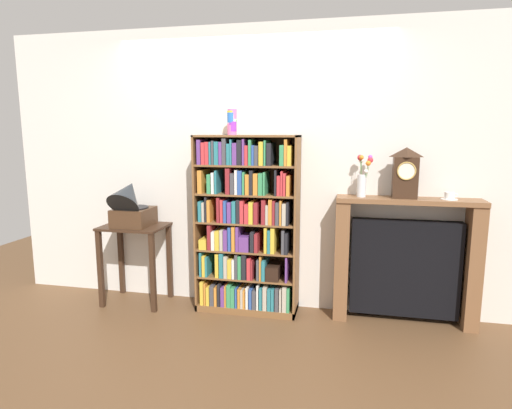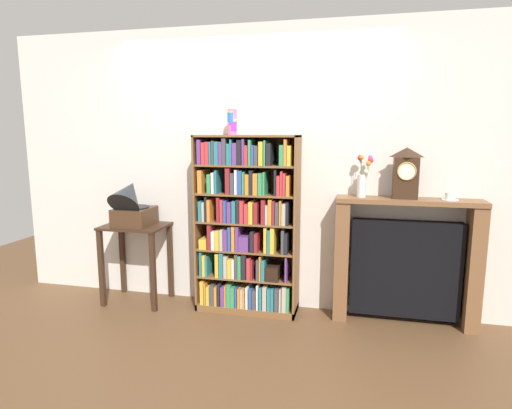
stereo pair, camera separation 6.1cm
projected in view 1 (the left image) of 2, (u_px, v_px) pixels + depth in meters
name	position (u px, v px, depth m)	size (l,w,h in m)	color
ground_plane	(245.00, 314.00, 3.97)	(8.18, 6.40, 0.02)	brown
wall_back	(267.00, 170.00, 4.00)	(5.18, 0.08, 2.60)	silver
bookshelf	(246.00, 229.00, 3.91)	(0.93, 0.33, 1.62)	brown
cup_stack	(232.00, 122.00, 3.79)	(0.08, 0.09, 0.23)	pink
side_table_left	(135.00, 246.00, 4.13)	(0.60, 0.44, 0.77)	#382316
gramophone	(130.00, 204.00, 4.01)	(0.33, 0.47, 0.52)	#472D1C
fireplace_mantel	(405.00, 262.00, 3.72)	(1.19, 0.26, 1.10)	brown
mantel_clock	(405.00, 173.00, 3.58)	(0.20, 0.14, 0.43)	#382316
flower_vase	(363.00, 178.00, 3.66)	(0.13, 0.14, 0.36)	silver
teacup_with_saucer	(449.00, 196.00, 3.53)	(0.13, 0.13, 0.06)	white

